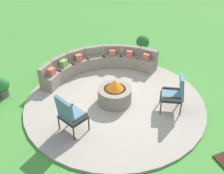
# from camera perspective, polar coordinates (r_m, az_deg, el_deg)

# --- Properties ---
(ground_plane) EXTENTS (24.00, 24.00, 0.00)m
(ground_plane) POSITION_cam_1_polar(r_m,az_deg,el_deg) (8.16, 0.54, -3.35)
(ground_plane) COLOR #478C38
(patio_circle) EXTENTS (5.17, 5.17, 0.06)m
(patio_circle) POSITION_cam_1_polar(r_m,az_deg,el_deg) (8.14, 0.55, -3.18)
(patio_circle) COLOR #9E9384
(patio_circle) RESTS_ON ground_plane
(fire_pit) EXTENTS (0.96, 0.96, 0.74)m
(fire_pit) POSITION_cam_1_polar(r_m,az_deg,el_deg) (7.96, 0.56, -1.34)
(fire_pit) COLOR gray
(fire_pit) RESTS_ON patio_circle
(curved_stone_bench) EXTENTS (3.96, 1.49, 0.72)m
(curved_stone_bench) POSITION_cam_1_polar(r_m,az_deg,el_deg) (9.42, -3.03, 4.74)
(curved_stone_bench) COLOR gray
(curved_stone_bench) RESTS_ON patio_circle
(lounge_chair_front_left) EXTENTS (0.76, 0.78, 1.10)m
(lounge_chair_front_left) POSITION_cam_1_polar(r_m,az_deg,el_deg) (6.88, -8.57, -5.41)
(lounge_chair_front_left) COLOR #2D2319
(lounge_chair_front_left) RESTS_ON patio_circle
(lounge_chair_front_right) EXTENTS (0.76, 0.76, 1.08)m
(lounge_chair_front_right) POSITION_cam_1_polar(r_m,az_deg,el_deg) (7.72, 12.71, -1.15)
(lounge_chair_front_right) COLOR #2D2319
(lounge_chair_front_right) RESTS_ON patio_circle
(potted_plant_1) EXTENTS (0.49, 0.49, 0.79)m
(potted_plant_1) POSITION_cam_1_polar(r_m,az_deg,el_deg) (10.61, 6.24, 8.49)
(potted_plant_1) COLOR brown
(potted_plant_1) RESTS_ON ground_plane
(potted_plant_2) EXTENTS (0.46, 0.46, 0.66)m
(potted_plant_2) POSITION_cam_1_polar(r_m,az_deg,el_deg) (8.88, -21.48, 0.27)
(potted_plant_2) COLOR #605B56
(potted_plant_2) RESTS_ON ground_plane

